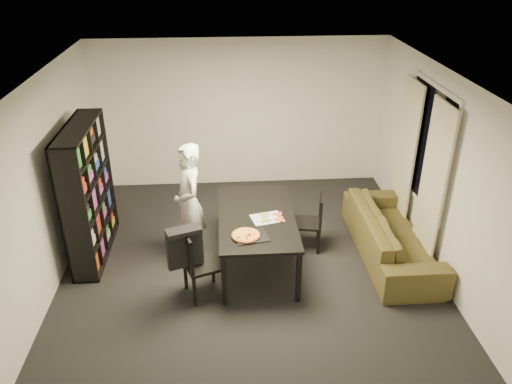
{
  "coord_description": "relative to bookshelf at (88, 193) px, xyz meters",
  "views": [
    {
      "loc": [
        -0.3,
        -5.55,
        4.06
      ],
      "look_at": [
        0.11,
        0.27,
        1.05
      ],
      "focal_mm": 35.0,
      "sensor_mm": 36.0,
      "label": 1
    }
  ],
  "objects": [
    {
      "name": "dining_table",
      "position": [
        2.27,
        -0.43,
        -0.26
      ],
      "size": [
        1.01,
        1.81,
        0.75
      ],
      "color": "black",
      "rests_on": "room"
    },
    {
      "name": "baking_tray",
      "position": [
        2.16,
        -0.96,
        -0.19
      ],
      "size": [
        0.45,
        0.39,
        0.01
      ],
      "primitive_type": "cube",
      "rotation": [
        0.0,
        0.0,
        0.19
      ],
      "color": "black",
      "rests_on": "dining_table"
    },
    {
      "name": "draped_jacket",
      "position": [
        1.36,
        -1.13,
        -0.18
      ],
      "size": [
        0.45,
        0.31,
        0.52
      ],
      "rotation": [
        0.0,
        0.0,
        1.92
      ],
      "color": "black",
      "rests_on": "chair_left"
    },
    {
      "name": "chair_left",
      "position": [
        1.48,
        -1.08,
        -0.42
      ],
      "size": [
        0.56,
        0.56,
        0.94
      ],
      "rotation": [
        0.0,
        0.0,
        1.92
      ],
      "color": "black",
      "rests_on": "room"
    },
    {
      "name": "person",
      "position": [
        1.37,
        -0.16,
        -0.11
      ],
      "size": [
        0.57,
        0.7,
        1.68
      ],
      "primitive_type": "imported",
      "rotation": [
        0.0,
        0.0,
        -1.26
      ],
      "color": "white",
      "rests_on": "room"
    },
    {
      "name": "pepperoni_pizza",
      "position": [
        2.1,
        -0.95,
        -0.17
      ],
      "size": [
        0.35,
        0.35,
        0.03
      ],
      "rotation": [
        0.0,
        0.0,
        -0.09
      ],
      "color": "#97522B",
      "rests_on": "dining_table"
    },
    {
      "name": "pizza_slices",
      "position": [
        2.46,
        -0.51,
        -0.18
      ],
      "size": [
        0.42,
        0.38,
        0.01
      ],
      "primitive_type": null,
      "rotation": [
        0.0,
        0.0,
        0.2
      ],
      "color": "#CA863F",
      "rests_on": "dining_table"
    },
    {
      "name": "curtain_right",
      "position": [
        4.56,
        0.52,
        0.2
      ],
      "size": [
        0.03,
        0.7,
        2.25
      ],
      "primitive_type": "cube",
      "color": "beige",
      "rests_on": "room"
    },
    {
      "name": "window_pane",
      "position": [
        4.64,
        -0.0,
        0.55
      ],
      "size": [
        0.02,
        1.4,
        1.6
      ],
      "primitive_type": "cube",
      "color": "black",
      "rests_on": "room"
    },
    {
      "name": "window_frame",
      "position": [
        4.64,
        -0.0,
        0.55
      ],
      "size": [
        0.03,
        1.52,
        1.72
      ],
      "primitive_type": "cube",
      "color": "white",
      "rests_on": "room"
    },
    {
      "name": "kitchen_towel",
      "position": [
        2.4,
        -0.52,
        -0.19
      ],
      "size": [
        0.46,
        0.39,
        0.01
      ],
      "primitive_type": "cube",
      "rotation": [
        0.0,
        0.0,
        0.24
      ],
      "color": "white",
      "rests_on": "dining_table"
    },
    {
      "name": "room",
      "position": [
        2.16,
        -0.6,
        0.35
      ],
      "size": [
        5.01,
        5.51,
        2.61
      ],
      "color": "black",
      "rests_on": "ground"
    },
    {
      "name": "curtain_left",
      "position": [
        4.56,
        -0.52,
        0.2
      ],
      "size": [
        0.03,
        0.7,
        2.25
      ],
      "primitive_type": "cube",
      "color": "beige",
      "rests_on": "room"
    },
    {
      "name": "bookshelf",
      "position": [
        0.0,
        0.0,
        0.0
      ],
      "size": [
        0.35,
        1.5,
        1.9
      ],
      "primitive_type": "cube",
      "color": "black",
      "rests_on": "room"
    },
    {
      "name": "chair_right",
      "position": [
        3.1,
        -0.1,
        -0.47
      ],
      "size": [
        0.45,
        0.45,
        0.84
      ],
      "rotation": [
        0.0,
        0.0,
        -1.75
      ],
      "color": "black",
      "rests_on": "room"
    },
    {
      "name": "sofa",
      "position": [
        4.17,
        -0.36,
        -0.62
      ],
      "size": [
        0.87,
        2.23,
        0.65
      ],
      "primitive_type": "imported",
      "rotation": [
        0.0,
        0.0,
        1.57
      ],
      "color": "#43421B",
      "rests_on": "room"
    }
  ]
}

